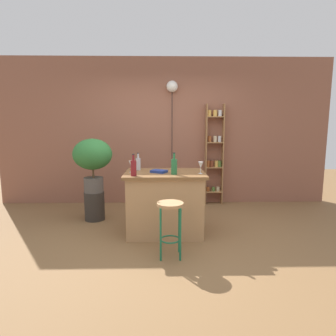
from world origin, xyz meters
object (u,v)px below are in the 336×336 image
bar_stool (170,217)px  bottle_spirits_clear (134,168)px  bottle_olive_oil (138,164)px  pendant_globe_light (172,88)px  wine_glass_center (201,165)px  wine_glass_left (131,164)px  bottle_vinegar (174,166)px  cookbook (159,171)px  spice_shelf (214,153)px  potted_plant (93,158)px  plant_stool (95,206)px

bar_stool → bottle_spirits_clear: 0.85m
bottle_olive_oil → pendant_globe_light: 1.89m
wine_glass_center → bottle_spirits_clear: bearing=-170.5°
wine_glass_left → wine_glass_center: (0.96, -0.13, 0.00)m
bottle_vinegar → wine_glass_left: 0.62m
bottle_vinegar → cookbook: 0.27m
wine_glass_left → wine_glass_center: bearing=-7.6°
spice_shelf → potted_plant: bearing=-156.6°
bottle_spirits_clear → wine_glass_left: size_ratio=1.77×
plant_stool → bottle_vinegar: 1.66m
bottle_spirits_clear → wine_glass_left: 0.28m
plant_stool → spice_shelf: bearing=23.4°
potted_plant → bottle_olive_oil: 0.85m
wine_glass_center → cookbook: (-0.57, 0.10, -0.10)m
spice_shelf → bar_stool: bearing=-111.9°
wine_glass_left → plant_stool: bearing=139.4°
wine_glass_center → pendant_globe_light: (-0.33, 1.66, 1.21)m
pendant_globe_light → bottle_vinegar: bearing=-91.0°
spice_shelf → bottle_olive_oil: bearing=-136.3°
spice_shelf → plant_stool: size_ratio=4.14×
potted_plant → wine_glass_left: potted_plant is taller
bar_stool → potted_plant: size_ratio=0.76×
potted_plant → wine_glass_center: 1.78m
wine_glass_left → bottle_vinegar: bearing=-16.6°
plant_stool → bottle_olive_oil: (0.76, -0.38, 0.75)m
wine_glass_center → wine_glass_left: bearing=172.4°
bottle_vinegar → bottle_spirits_clear: size_ratio=1.02×
spice_shelf → potted_plant: (-2.11, -0.92, 0.02)m
bottle_olive_oil → bottle_spirits_clear: bearing=-92.6°
bottle_vinegar → bottle_olive_oil: 0.64m
bar_stool → pendant_globe_light: bearing=87.5°
bottle_olive_oil → wine_glass_center: (0.88, -0.33, 0.02)m
bottle_olive_oil → bottle_spirits_clear: bottle_spirits_clear is taller
potted_plant → pendant_globe_light: pendant_globe_light is taller
bottle_spirits_clear → wine_glass_center: (0.90, 0.15, 0.01)m
bar_stool → bottle_olive_oil: (-0.44, 0.97, 0.50)m
wine_glass_left → wine_glass_center: same height
bar_stool → plant_stool: bearing=131.5°
potted_plant → bottle_vinegar: (1.27, -0.76, -0.03)m
plant_stool → bottle_spirits_clear: bearing=-49.4°
spice_shelf → wine_glass_center: size_ratio=11.75×
plant_stool → cookbook: bearing=-29.6°
spice_shelf → wine_glass_left: 2.07m
bottle_olive_oil → pendant_globe_light: pendant_globe_light is taller
pendant_globe_light → potted_plant: bearing=-143.7°
wine_glass_left → bar_stool: bearing=-55.9°
spice_shelf → cookbook: bearing=-124.6°
spice_shelf → pendant_globe_light: 1.45m
wine_glass_left → bottle_spirits_clear: bearing=-77.9°
potted_plant → cookbook: 1.23m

